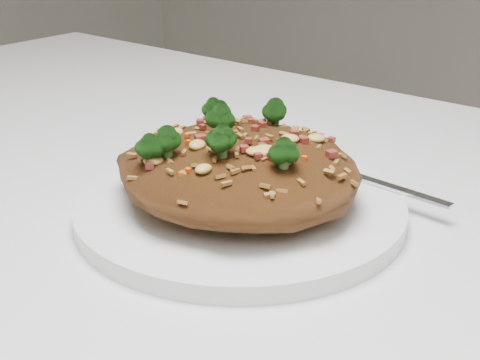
% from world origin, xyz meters
% --- Properties ---
extents(dining_table, '(1.20, 0.80, 0.75)m').
position_xyz_m(dining_table, '(0.00, 0.00, 0.66)').
color(dining_table, silver).
rests_on(dining_table, ground).
extents(plate, '(0.25, 0.25, 0.01)m').
position_xyz_m(plate, '(0.09, 0.01, 0.76)').
color(plate, white).
rests_on(plate, dining_table).
extents(fried_rice, '(0.19, 0.17, 0.07)m').
position_xyz_m(fried_rice, '(0.09, 0.01, 0.80)').
color(fried_rice, brown).
rests_on(fried_rice, plate).
extents(fork, '(0.16, 0.03, 0.00)m').
position_xyz_m(fork, '(0.15, 0.10, 0.77)').
color(fork, silver).
rests_on(fork, plate).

